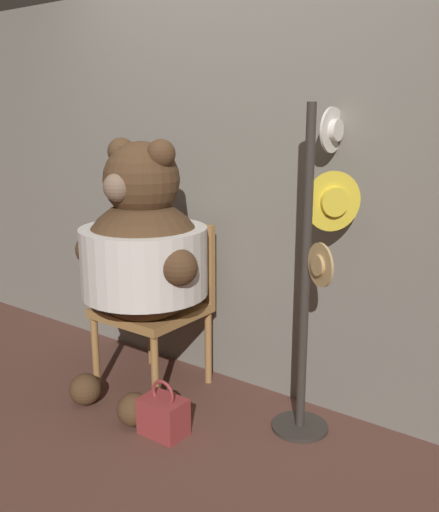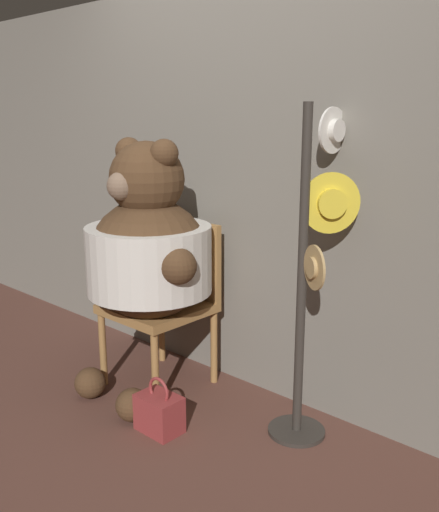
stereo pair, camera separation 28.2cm
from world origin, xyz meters
name	(u,v)px [view 1 (the left image)]	position (x,y,z in m)	size (l,w,h in m)	color
ground_plane	(186,419)	(0.00, 0.00, 0.00)	(14.00, 14.00, 0.00)	brown
wall_back	(251,191)	(0.00, 0.58, 1.11)	(8.00, 0.10, 2.22)	slate
chair	(161,297)	(-0.39, 0.26, 0.52)	(0.51, 0.51, 0.93)	#9E703D
teddy_bear	(143,253)	(-0.36, 0.09, 0.81)	(0.81, 0.72, 1.40)	#4C331E
hat_display_rack	(316,265)	(0.54, 0.31, 0.84)	(0.33, 0.44, 1.57)	#332D28
handbag_on_ground	(163,415)	(0.00, -0.17, 0.10)	(0.22, 0.15, 0.29)	maroon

